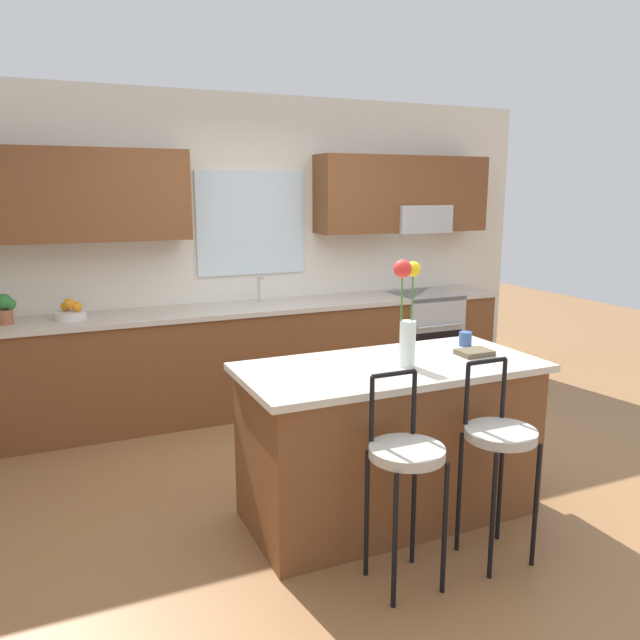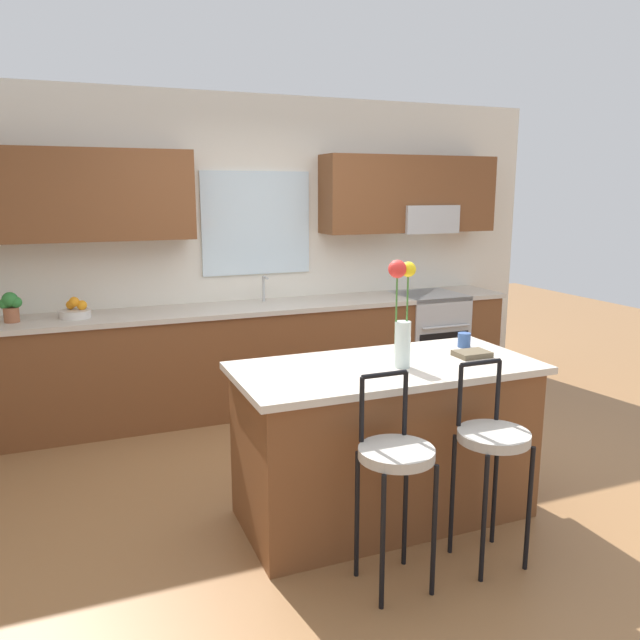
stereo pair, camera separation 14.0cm
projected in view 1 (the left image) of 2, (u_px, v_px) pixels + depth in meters
The scene contains 13 objects.
ground_plane at pixel (351, 487), 4.08m from camera, with size 14.00×14.00×0.00m, color olive.
back_wall_assembly at pixel (255, 234), 5.56m from camera, with size 5.60×0.50×2.70m.
counter_run at pixel (264, 356), 5.50m from camera, with size 4.56×0.64×0.92m.
sink_faucet at pixel (259, 286), 5.52m from camera, with size 0.02×0.13×0.23m.
oven_range at pixel (421, 340), 6.12m from camera, with size 0.60×0.64×0.92m.
kitchen_island at pixel (389, 440), 3.66m from camera, with size 1.73×0.82×0.92m.
bar_stool_near at pixel (406, 461), 2.96m from camera, with size 0.36×0.36×1.04m.
bar_stool_middle at pixel (499, 443), 3.17m from camera, with size 0.36×0.36×1.04m.
flower_vase at pixel (407, 312), 3.45m from camera, with size 0.16×0.10×0.60m.
mug_ceramic at pixel (465, 339), 3.97m from camera, with size 0.08×0.08×0.09m, color #33518C.
cookbook at pixel (474, 353), 3.75m from camera, with size 0.20×0.15×0.03m, color brown.
fruit_bowl_oranges at pixel (70, 313), 4.79m from camera, with size 0.24×0.24×0.16m.
potted_plant_small at pixel (4, 308), 4.60m from camera, with size 0.16×0.11×0.23m.
Camera 1 is at (-1.71, -3.37, 1.89)m, focal length 35.27 mm.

